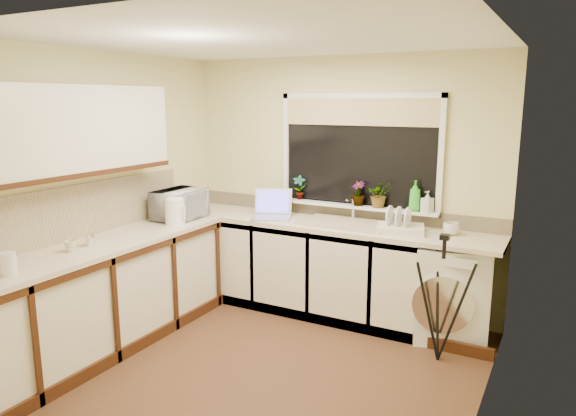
{
  "coord_description": "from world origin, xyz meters",
  "views": [
    {
      "loc": [
        2.0,
        -3.28,
        2.04
      ],
      "look_at": [
        -0.06,
        0.55,
        1.15
      ],
      "focal_mm": 33.22,
      "sensor_mm": 36.0,
      "label": 1
    }
  ],
  "objects_px": {
    "washing_machine": "(451,291)",
    "cup_left": "(70,246)",
    "tripod": "(441,299)",
    "soap_bottle_green": "(415,196)",
    "plant_c": "(358,193)",
    "kettle": "(175,212)",
    "cup_back": "(451,229)",
    "glass_jug": "(8,264)",
    "microwave": "(180,204)",
    "steel_jar": "(91,239)",
    "dish_rack": "(400,229)",
    "soap_bottle_clear": "(427,202)",
    "plant_a": "(299,187)",
    "plant_d": "(379,195)",
    "laptop": "(272,210)"
  },
  "relations": [
    {
      "from": "washing_machine",
      "to": "cup_left",
      "type": "distance_m",
      "value": 3.14
    },
    {
      "from": "tripod",
      "to": "soap_bottle_green",
      "type": "xyz_separation_m",
      "value": [
        -0.42,
        0.67,
        0.67
      ]
    },
    {
      "from": "washing_machine",
      "to": "plant_c",
      "type": "height_order",
      "value": "plant_c"
    },
    {
      "from": "kettle",
      "to": "cup_back",
      "type": "xyz_separation_m",
      "value": [
        2.33,
        0.82,
        -0.06
      ]
    },
    {
      "from": "glass_jug",
      "to": "kettle",
      "type": "bearing_deg",
      "value": 89.74
    },
    {
      "from": "microwave",
      "to": "plant_c",
      "type": "distance_m",
      "value": 1.72
    },
    {
      "from": "tripod",
      "to": "cup_back",
      "type": "relative_size",
      "value": 7.49
    },
    {
      "from": "tripod",
      "to": "microwave",
      "type": "xyz_separation_m",
      "value": [
        -2.52,
        -0.06,
        0.53
      ]
    },
    {
      "from": "plant_c",
      "to": "steel_jar",
      "type": "bearing_deg",
      "value": -129.87
    },
    {
      "from": "plant_c",
      "to": "kettle",
      "type": "bearing_deg",
      "value": -146.33
    },
    {
      "from": "steel_jar",
      "to": "plant_c",
      "type": "height_order",
      "value": "plant_c"
    },
    {
      "from": "plant_c",
      "to": "dish_rack",
      "type": "bearing_deg",
      "value": -26.53
    },
    {
      "from": "tripod",
      "to": "soap_bottle_clear",
      "type": "xyz_separation_m",
      "value": [
        -0.31,
        0.67,
        0.63
      ]
    },
    {
      "from": "dish_rack",
      "to": "cup_left",
      "type": "distance_m",
      "value": 2.71
    },
    {
      "from": "plant_a",
      "to": "soap_bottle_clear",
      "type": "height_order",
      "value": "plant_a"
    },
    {
      "from": "glass_jug",
      "to": "plant_d",
      "type": "height_order",
      "value": "plant_d"
    },
    {
      "from": "microwave",
      "to": "plant_c",
      "type": "bearing_deg",
      "value": -66.25
    },
    {
      "from": "microwave",
      "to": "plant_d",
      "type": "height_order",
      "value": "plant_d"
    },
    {
      "from": "soap_bottle_green",
      "to": "cup_left",
      "type": "distance_m",
      "value": 2.92
    },
    {
      "from": "dish_rack",
      "to": "plant_a",
      "type": "relative_size",
      "value": 1.66
    },
    {
      "from": "washing_machine",
      "to": "soap_bottle_green",
      "type": "relative_size",
      "value": 3.02
    },
    {
      "from": "plant_d",
      "to": "plant_c",
      "type": "bearing_deg",
      "value": -177.8
    },
    {
      "from": "washing_machine",
      "to": "kettle",
      "type": "bearing_deg",
      "value": -176.33
    },
    {
      "from": "dish_rack",
      "to": "steel_jar",
      "type": "bearing_deg",
      "value": -157.06
    },
    {
      "from": "steel_jar",
      "to": "soap_bottle_clear",
      "type": "relative_size",
      "value": 0.54
    },
    {
      "from": "glass_jug",
      "to": "soap_bottle_green",
      "type": "height_order",
      "value": "soap_bottle_green"
    },
    {
      "from": "plant_a",
      "to": "cup_left",
      "type": "distance_m",
      "value": 2.26
    },
    {
      "from": "washing_machine",
      "to": "microwave",
      "type": "xyz_separation_m",
      "value": [
        -2.5,
        -0.54,
        0.62
      ]
    },
    {
      "from": "laptop",
      "to": "steel_jar",
      "type": "bearing_deg",
      "value": -137.09
    },
    {
      "from": "steel_jar",
      "to": "cup_back",
      "type": "xyz_separation_m",
      "value": [
        2.44,
        1.71,
        0.0
      ]
    },
    {
      "from": "kettle",
      "to": "cup_left",
      "type": "bearing_deg",
      "value": -96.03
    },
    {
      "from": "kettle",
      "to": "glass_jug",
      "type": "distance_m",
      "value": 1.66
    },
    {
      "from": "glass_jug",
      "to": "soap_bottle_green",
      "type": "xyz_separation_m",
      "value": [
        1.98,
        2.61,
        0.21
      ]
    },
    {
      "from": "plant_c",
      "to": "soap_bottle_green",
      "type": "xyz_separation_m",
      "value": [
        0.54,
        -0.0,
        0.02
      ]
    },
    {
      "from": "plant_c",
      "to": "microwave",
      "type": "bearing_deg",
      "value": -154.96
    },
    {
      "from": "glass_jug",
      "to": "cup_back",
      "type": "relative_size",
      "value": 1.13
    },
    {
      "from": "soap_bottle_clear",
      "to": "soap_bottle_green",
      "type": "bearing_deg",
      "value": -177.75
    },
    {
      "from": "plant_d",
      "to": "microwave",
      "type": "bearing_deg",
      "value": -157.37
    },
    {
      "from": "steel_jar",
      "to": "soap_bottle_clear",
      "type": "height_order",
      "value": "soap_bottle_clear"
    },
    {
      "from": "soap_bottle_clear",
      "to": "cup_left",
      "type": "relative_size",
      "value": 2.05
    },
    {
      "from": "washing_machine",
      "to": "cup_left",
      "type": "xyz_separation_m",
      "value": [
        -2.48,
        -1.85,
        0.53
      ]
    },
    {
      "from": "microwave",
      "to": "kettle",
      "type": "bearing_deg",
      "value": -151.56
    },
    {
      "from": "plant_c",
      "to": "soap_bottle_green",
      "type": "bearing_deg",
      "value": -0.18
    },
    {
      "from": "steel_jar",
      "to": "microwave",
      "type": "height_order",
      "value": "microwave"
    },
    {
      "from": "washing_machine",
      "to": "kettle",
      "type": "height_order",
      "value": "kettle"
    },
    {
      "from": "tripod",
      "to": "microwave",
      "type": "distance_m",
      "value": 2.57
    },
    {
      "from": "kettle",
      "to": "steel_jar",
      "type": "xyz_separation_m",
      "value": [
        -0.11,
        -0.89,
        -0.07
      ]
    },
    {
      "from": "plant_a",
      "to": "cup_left",
      "type": "xyz_separation_m",
      "value": [
        -0.91,
        -2.06,
        -0.23
      ]
    },
    {
      "from": "plant_a",
      "to": "microwave",
      "type": "bearing_deg",
      "value": -140.86
    },
    {
      "from": "microwave",
      "to": "washing_machine",
      "type": "bearing_deg",
      "value": -79.08
    }
  ]
}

